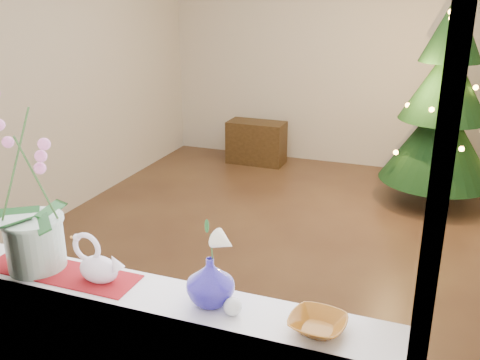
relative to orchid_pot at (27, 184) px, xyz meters
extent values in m
plane|color=#3B2318|center=(0.50, 2.37, -1.31)|extent=(5.00, 5.00, 0.00)
cube|color=beige|center=(0.50, 4.87, 0.04)|extent=(4.50, 0.10, 2.70)
cube|color=beige|center=(0.50, -0.13, 0.04)|extent=(4.50, 0.10, 2.70)
cube|color=beige|center=(-1.75, 2.37, 0.04)|extent=(0.10, 5.00, 2.70)
cube|color=white|center=(0.50, 0.00, -0.41)|extent=(2.20, 0.26, 0.04)
cube|color=maroon|center=(0.12, 0.00, -0.38)|extent=(0.70, 0.20, 0.01)
imported|color=navy|center=(0.82, 0.01, -0.28)|extent=(0.23, 0.23, 0.22)
sphere|color=silver|center=(0.93, -0.03, -0.35)|extent=(0.07, 0.07, 0.07)
imported|color=#925616|center=(1.24, -0.02, -0.37)|extent=(0.19, 0.19, 0.04)
cube|color=black|center=(-0.53, 4.49, -1.04)|extent=(0.71, 0.36, 0.53)
camera|label=1|loc=(1.55, -1.62, 0.76)|focal=40.00mm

